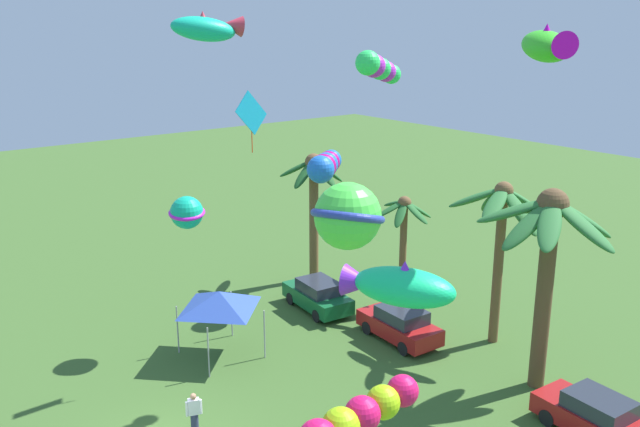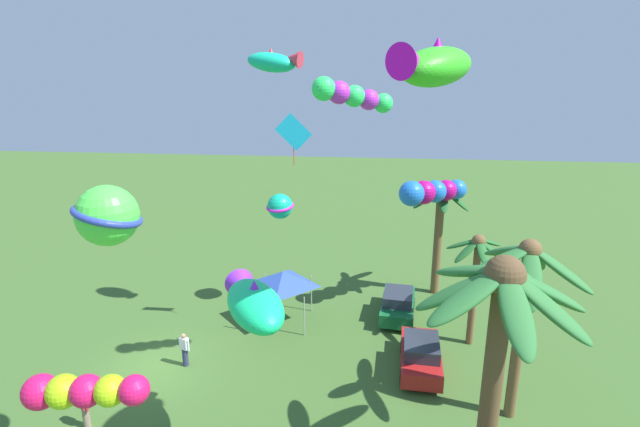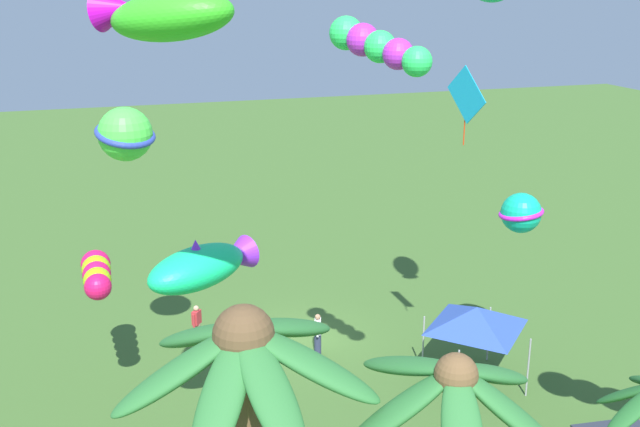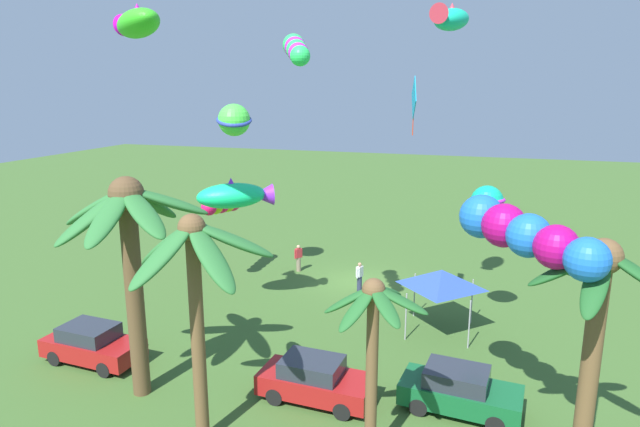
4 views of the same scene
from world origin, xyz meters
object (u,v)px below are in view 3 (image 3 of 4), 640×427
Objects in this scene: festival_tent at (477,317)px; kite_tube_7 at (97,273)px; palm_tree_1 at (245,398)px; spectator_1 at (318,334)px; kite_tube_2 at (376,45)px; kite_diamond_3 at (466,96)px; kite_ball_4 at (125,134)px; kite_fish_8 at (163,14)px; kite_fish_1 at (203,266)px; kite_ball_5 at (521,213)px; spectator_0 at (197,324)px.

festival_tent is 0.79× the size of kite_tube_7.
spectator_1 is (-5.05, -11.83, -5.07)m from palm_tree_1.
kite_tube_2 is at bearing 34.40° from festival_tent.
kite_tube_2 is 12.20m from kite_tube_7.
kite_tube_2 is at bearing 34.65° from kite_diamond_3.
kite_fish_8 is at bearing 93.45° from kite_ball_4.
palm_tree_1 is 7.28m from kite_fish_1.
kite_tube_7 is at bearing -20.70° from kite_diamond_3.
palm_tree_1 is at bearing 102.61° from kite_tube_7.
palm_tree_1 is 3.85× the size of kite_ball_5.
festival_tent is 1.42× the size of kite_ball_5.
spectator_1 is 10.80m from kite_diamond_3.
kite_ball_4 is (5.59, -6.09, -2.95)m from kite_tube_2.
kite_fish_1 reaches higher than kite_ball_5.
kite_ball_5 is (-1.65, -0.41, 3.41)m from festival_tent.
kite_fish_1 is (0.58, 6.66, 4.95)m from spectator_0.
kite_tube_2 is 0.77× the size of kite_tube_7.
kite_tube_2 is 8.77m from kite_ball_4.
kite_ball_4 is 1.21× the size of kite_ball_5.
kite_diamond_3 is (-8.17, -7.30, 4.23)m from palm_tree_1.
kite_fish_1 is at bearing 124.98° from kite_tube_7.
kite_fish_1 is (9.22, 0.94, 3.29)m from festival_tent.
spectator_1 is at bearing -27.58° from kite_ball_5.
kite_ball_5 is (-11.19, -8.63, 0.00)m from palm_tree_1.
kite_fish_1 is at bearing -103.27° from kite_fish_8.
kite_fish_1 is 7.74m from kite_tube_2.
kite_fish_8 is at bearing 28.57° from kite_diamond_3.
spectator_0 is at bearing -42.32° from kite_diamond_3.
festival_tent reaches higher than spectator_0.
kite_ball_5 is 14.09m from kite_tube_7.
kite_ball_5 is at bearing -149.83° from kite_tube_2.
kite_tube_7 is at bearing -44.84° from kite_tube_2.
kite_fish_8 reaches higher than spectator_0.
palm_tree_1 is 2.64× the size of kite_fish_8.
kite_ball_4 is at bearing -64.19° from kite_fish_1.
festival_tent is 15.69m from kite_fish_8.
kite_ball_5 is at bearing -142.37° from palm_tree_1.
kite_ball_5 is (-6.14, 3.21, 5.07)m from spectator_1.
kite_tube_7 is 1.23× the size of kite_fish_8.
kite_ball_4 is at bearing 150.93° from kite_tube_7.
kite_tube_2 is 5.61m from kite_fish_8.
kite_ball_4 is at bearing 10.22° from spectator_1.
spectator_1 is at bearing -38.90° from festival_tent.
kite_tube_2 is at bearing 135.16° from kite_tube_7.
kite_diamond_3 is 10.58m from kite_fish_8.
kite_fish_8 reaches higher than kite_tube_7.
palm_tree_1 is 3.34× the size of kite_diamond_3.
festival_tent is 12.61m from kite_tube_7.
kite_tube_7 is at bearing -14.56° from festival_tent.
kite_ball_5 is at bearing 170.69° from kite_ball_4.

